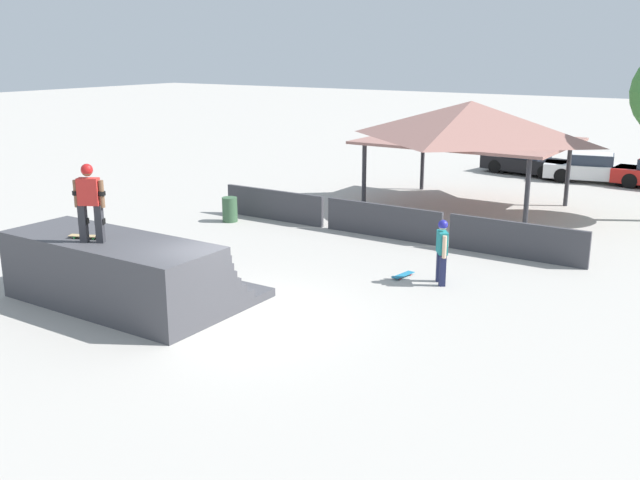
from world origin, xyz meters
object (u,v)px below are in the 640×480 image
(parked_car_white, at_px, (592,168))
(trash_bin, at_px, (230,209))
(skateboard_on_ground, at_px, (402,275))
(parked_car_black, at_px, (527,162))
(skateboard_on_deck, at_px, (86,236))
(bystander_walking, at_px, (442,247))
(skater_on_deck, at_px, (89,198))

(parked_car_white, bearing_deg, trash_bin, -131.55)
(skateboard_on_ground, bearing_deg, parked_car_black, -164.07)
(skateboard_on_deck, distance_m, bystander_walking, 8.56)
(bystander_walking, bearing_deg, parked_car_white, -34.89)
(trash_bin, relative_size, parked_car_white, 0.20)
(skateboard_on_ground, xyz_separation_m, parked_car_black, (-2.19, 17.38, 0.54))
(skater_on_deck, height_order, trash_bin, skater_on_deck)
(skateboard_on_ground, distance_m, parked_car_black, 17.53)
(trash_bin, bearing_deg, parked_car_white, 59.50)
(bystander_walking, xyz_separation_m, trash_bin, (-8.85, 2.26, -0.56))
(bystander_walking, distance_m, skateboard_on_ground, 1.39)
(parked_car_black, bearing_deg, skater_on_deck, -85.21)
(bystander_walking, xyz_separation_m, parked_car_white, (-0.20, 16.96, -0.38))
(skater_on_deck, relative_size, bystander_walking, 1.06)
(skateboard_on_deck, distance_m, parked_car_black, 23.42)
(skateboard_on_ground, bearing_deg, skateboard_on_deck, -32.60)
(trash_bin, xyz_separation_m, parked_car_white, (8.66, 14.70, 0.18))
(skater_on_deck, height_order, skateboard_on_ground, skater_on_deck)
(bystander_walking, bearing_deg, parked_car_black, -24.97)
(trash_bin, distance_m, parked_car_black, 16.07)
(bystander_walking, xyz_separation_m, parked_car_black, (-3.23, 17.31, -0.38))
(skateboard_on_ground, distance_m, trash_bin, 8.16)
(skateboard_on_ground, bearing_deg, parked_car_white, -174.10)
(skateboard_on_deck, bearing_deg, skateboard_on_ground, 26.03)
(skater_on_deck, relative_size, parked_car_black, 0.40)
(skateboard_on_deck, bearing_deg, bystander_walking, 21.07)
(trash_bin, height_order, parked_car_white, parked_car_white)
(skateboard_on_ground, relative_size, trash_bin, 0.95)
(parked_car_black, xyz_separation_m, parked_car_white, (3.04, -0.35, -0.00))
(parked_car_black, bearing_deg, skateboard_on_ground, -71.79)
(bystander_walking, relative_size, skateboard_on_ground, 2.07)
(skater_on_deck, bearing_deg, parked_car_black, 55.15)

